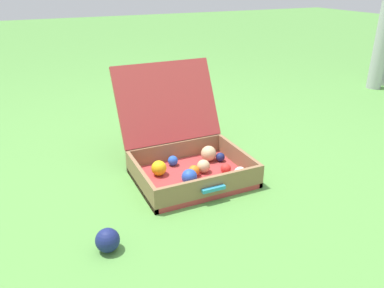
{
  "coord_description": "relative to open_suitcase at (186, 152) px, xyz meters",
  "views": [
    {
      "loc": [
        -0.61,
        -1.54,
        0.92
      ],
      "look_at": [
        0.07,
        -0.06,
        0.19
      ],
      "focal_mm": 35.65,
      "sensor_mm": 36.0,
      "label": 1
    }
  ],
  "objects": [
    {
      "name": "ground_plane",
      "position": [
        -0.08,
        -0.02,
        -0.11
      ],
      "size": [
        16.0,
        16.0,
        0.0
      ],
      "primitive_type": "plane",
      "color": "#569342"
    },
    {
      "name": "open_suitcase",
      "position": [
        0.0,
        0.0,
        0.0
      ],
      "size": [
        0.54,
        0.65,
        0.5
      ],
      "color": "#B23838",
      "rests_on": "ground"
    },
    {
      "name": "stray_ball_on_grass",
      "position": [
        -0.5,
        -0.43,
        -0.07
      ],
      "size": [
        0.09,
        0.09,
        0.09
      ],
      "primitive_type": "sphere",
      "color": "navy",
      "rests_on": "ground"
    }
  ]
}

